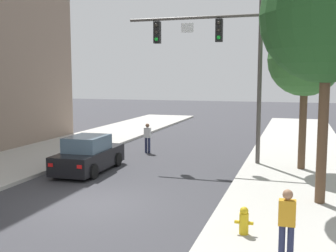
{
  "coord_description": "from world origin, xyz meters",
  "views": [
    {
      "loc": [
        6.26,
        -11.91,
        4.15
      ],
      "look_at": [
        0.82,
        5.49,
        2.0
      ],
      "focal_mm": 44.11,
      "sensor_mm": 36.0,
      "label": 1
    }
  ],
  "objects_px": {
    "pedestrian_crossing_road": "(148,137)",
    "fire_hydrant": "(244,221)",
    "car_lead_black": "(89,155)",
    "street_tree_nearest": "(328,16)",
    "pedestrian_sidewalk_right_walker": "(287,223)",
    "traffic_signal_mast": "(221,52)",
    "street_tree_second": "(305,60)"
  },
  "relations": [
    {
      "from": "car_lead_black",
      "to": "pedestrian_sidewalk_right_walker",
      "type": "relative_size",
      "value": 2.61
    },
    {
      "from": "car_lead_black",
      "to": "street_tree_nearest",
      "type": "height_order",
      "value": "street_tree_nearest"
    },
    {
      "from": "traffic_signal_mast",
      "to": "pedestrian_sidewalk_right_walker",
      "type": "distance_m",
      "value": 11.82
    },
    {
      "from": "traffic_signal_mast",
      "to": "street_tree_nearest",
      "type": "height_order",
      "value": "street_tree_nearest"
    },
    {
      "from": "fire_hydrant",
      "to": "car_lead_black",
      "type": "bearing_deg",
      "value": 142.51
    },
    {
      "from": "traffic_signal_mast",
      "to": "pedestrian_sidewalk_right_walker",
      "type": "height_order",
      "value": "traffic_signal_mast"
    },
    {
      "from": "street_tree_nearest",
      "to": "pedestrian_crossing_road",
      "type": "bearing_deg",
      "value": 139.47
    },
    {
      "from": "traffic_signal_mast",
      "to": "street_tree_nearest",
      "type": "relative_size",
      "value": 0.94
    },
    {
      "from": "traffic_signal_mast",
      "to": "fire_hydrant",
      "type": "height_order",
      "value": "traffic_signal_mast"
    },
    {
      "from": "street_tree_nearest",
      "to": "pedestrian_sidewalk_right_walker",
      "type": "bearing_deg",
      "value": -100.82
    },
    {
      "from": "fire_hydrant",
      "to": "pedestrian_sidewalk_right_walker",
      "type": "bearing_deg",
      "value": -52.99
    },
    {
      "from": "pedestrian_sidewalk_right_walker",
      "to": "street_tree_second",
      "type": "bearing_deg",
      "value": 87.69
    },
    {
      "from": "pedestrian_sidewalk_right_walker",
      "to": "fire_hydrant",
      "type": "xyz_separation_m",
      "value": [
        -1.07,
        1.42,
        -0.56
      ]
    },
    {
      "from": "pedestrian_sidewalk_right_walker",
      "to": "fire_hydrant",
      "type": "bearing_deg",
      "value": 127.01
    },
    {
      "from": "car_lead_black",
      "to": "street_tree_nearest",
      "type": "distance_m",
      "value": 11.15
    },
    {
      "from": "car_lead_black",
      "to": "fire_hydrant",
      "type": "xyz_separation_m",
      "value": [
        7.53,
        -5.78,
        -0.22
      ]
    },
    {
      "from": "pedestrian_sidewalk_right_walker",
      "to": "pedestrian_crossing_road",
      "type": "bearing_deg",
      "value": 122.13
    },
    {
      "from": "pedestrian_sidewalk_right_walker",
      "to": "fire_hydrant",
      "type": "relative_size",
      "value": 2.28
    },
    {
      "from": "pedestrian_crossing_road",
      "to": "fire_hydrant",
      "type": "distance_m",
      "value": 12.64
    },
    {
      "from": "car_lead_black",
      "to": "pedestrian_crossing_road",
      "type": "relative_size",
      "value": 2.61
    },
    {
      "from": "car_lead_black",
      "to": "fire_hydrant",
      "type": "relative_size",
      "value": 5.96
    },
    {
      "from": "car_lead_black",
      "to": "street_tree_second",
      "type": "distance_m",
      "value": 10.28
    },
    {
      "from": "pedestrian_sidewalk_right_walker",
      "to": "street_tree_second",
      "type": "distance_m",
      "value": 10.62
    },
    {
      "from": "pedestrian_crossing_road",
      "to": "street_tree_nearest",
      "type": "relative_size",
      "value": 0.21
    },
    {
      "from": "fire_hydrant",
      "to": "street_tree_nearest",
      "type": "distance_m",
      "value": 6.8
    },
    {
      "from": "traffic_signal_mast",
      "to": "street_tree_second",
      "type": "bearing_deg",
      "value": -9.03
    },
    {
      "from": "car_lead_black",
      "to": "street_tree_nearest",
      "type": "xyz_separation_m",
      "value": [
        9.53,
        -2.34,
        5.3
      ]
    },
    {
      "from": "street_tree_second",
      "to": "street_tree_nearest",
      "type": "bearing_deg",
      "value": -83.99
    },
    {
      "from": "pedestrian_sidewalk_right_walker",
      "to": "street_tree_nearest",
      "type": "distance_m",
      "value": 7.0
    },
    {
      "from": "pedestrian_sidewalk_right_walker",
      "to": "street_tree_nearest",
      "type": "bearing_deg",
      "value": 79.18
    },
    {
      "from": "traffic_signal_mast",
      "to": "pedestrian_sidewalk_right_walker",
      "type": "relative_size",
      "value": 4.57
    },
    {
      "from": "car_lead_black",
      "to": "pedestrian_crossing_road",
      "type": "xyz_separation_m",
      "value": [
        0.94,
        5.01,
        0.19
      ]
    }
  ]
}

